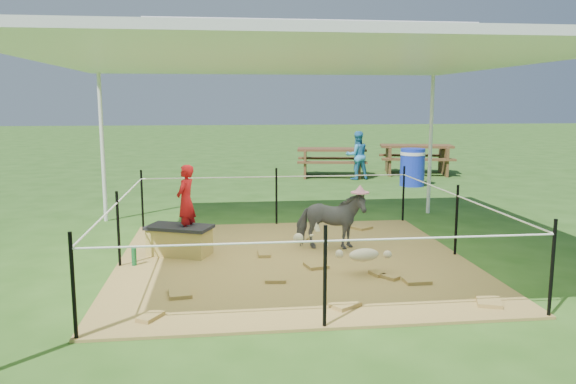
{
  "coord_description": "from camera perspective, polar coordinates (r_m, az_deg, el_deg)",
  "views": [
    {
      "loc": [
        -0.94,
        -7.18,
        2.11
      ],
      "look_at": [
        0.0,
        0.6,
        0.85
      ],
      "focal_mm": 35.0,
      "sensor_mm": 36.0,
      "label": 1
    }
  ],
  "objects": [
    {
      "name": "straw_bale",
      "position": [
        7.87,
        -10.94,
        -4.98
      ],
      "size": [
        0.91,
        0.69,
        0.36
      ],
      "primitive_type": "cube",
      "rotation": [
        0.0,
        0.0,
        -0.39
      ],
      "color": "#A88D3D",
      "rests_on": "hay_patch"
    },
    {
      "name": "rope_fence",
      "position": [
        7.39,
        0.56,
        -2.32
      ],
      "size": [
        4.54,
        4.54,
        1.0
      ],
      "color": "black",
      "rests_on": "ground"
    },
    {
      "name": "picnic_table_far",
      "position": [
        16.99,
        12.85,
        3.24
      ],
      "size": [
        2.34,
        1.91,
        0.86
      ],
      "primitive_type": "cube",
      "rotation": [
        0.0,
        0.0,
        -0.22
      ],
      "color": "#50321B",
      "rests_on": "ground"
    },
    {
      "name": "distant_person",
      "position": [
        15.48,
        7.03,
        3.71
      ],
      "size": [
        0.7,
        0.58,
        1.32
      ],
      "primitive_type": "imported",
      "rotation": [
        0.0,
        0.0,
        3.28
      ],
      "color": "#3894D3",
      "rests_on": "ground"
    },
    {
      "name": "ground",
      "position": [
        7.54,
        0.55,
        -7.12
      ],
      "size": [
        90.0,
        90.0,
        0.0
      ],
      "primitive_type": "plane",
      "color": "#2D5919",
      "rests_on": "ground"
    },
    {
      "name": "green_bottle",
      "position": [
        7.52,
        -15.37,
        -6.36
      ],
      "size": [
        0.08,
        0.08,
        0.23
      ],
      "primitive_type": "cylinder",
      "rotation": [
        0.0,
        0.0,
        -0.39
      ],
      "color": "#16652E",
      "rests_on": "hay_patch"
    },
    {
      "name": "canopy_tent",
      "position": [
        7.26,
        0.59,
        13.73
      ],
      "size": [
        6.3,
        6.3,
        2.9
      ],
      "color": "silver",
      "rests_on": "ground"
    },
    {
      "name": "picnic_table_near",
      "position": [
        16.09,
        4.43,
        3.02
      ],
      "size": [
        2.13,
        1.69,
        0.8
      ],
      "primitive_type": "cube",
      "rotation": [
        0.0,
        0.0,
        -0.16
      ],
      "color": "#53331C",
      "rests_on": "ground"
    },
    {
      "name": "dark_cloth",
      "position": [
        7.83,
        -10.99,
        -3.53
      ],
      "size": [
        0.98,
        0.75,
        0.05
      ],
      "primitive_type": "cube",
      "rotation": [
        0.0,
        0.0,
        -0.39
      ],
      "color": "black",
      "rests_on": "straw_bale"
    },
    {
      "name": "trash_barrel",
      "position": [
        14.54,
        12.52,
        2.47
      ],
      "size": [
        0.69,
        0.69,
        0.95
      ],
      "primitive_type": "cylinder",
      "rotation": [
        0.0,
        0.0,
        0.15
      ],
      "color": "#1A31C6",
      "rests_on": "ground"
    },
    {
      "name": "pony",
      "position": [
        7.99,
        4.35,
        -2.93
      ],
      "size": [
        1.04,
        0.61,
        0.83
      ],
      "primitive_type": "imported",
      "rotation": [
        0.0,
        0.0,
        1.4
      ],
      "color": "#47474C",
      "rests_on": "hay_patch"
    },
    {
      "name": "foal",
      "position": [
        6.92,
        7.72,
        -6.09
      ],
      "size": [
        1.07,
        0.73,
        0.54
      ],
      "primitive_type": null,
      "rotation": [
        0.0,
        0.0,
        0.2
      ],
      "color": "beige",
      "rests_on": "hay_patch"
    },
    {
      "name": "woman",
      "position": [
        7.73,
        -10.36,
        -0.14
      ],
      "size": [
        0.35,
        0.42,
        0.98
      ],
      "primitive_type": "imported",
      "rotation": [
        0.0,
        0.0,
        -1.96
      ],
      "color": "red",
      "rests_on": "straw_bale"
    },
    {
      "name": "pink_hat",
      "position": [
        7.91,
        4.39,
        0.42
      ],
      "size": [
        0.26,
        0.26,
        0.12
      ],
      "primitive_type": "cylinder",
      "color": "pink",
      "rests_on": "pony"
    },
    {
      "name": "hay_patch",
      "position": [
        7.54,
        0.55,
        -7.01
      ],
      "size": [
        4.6,
        4.6,
        0.03
      ],
      "primitive_type": "cube",
      "color": "brown",
      "rests_on": "ground"
    }
  ]
}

